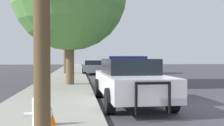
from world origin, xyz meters
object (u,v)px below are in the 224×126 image
object	(u,v)px
police_car	(129,80)
car_background_oncoming	(124,63)
tree_sidewalk_far	(68,37)
tree_sidewalk_mid	(65,18)
traffic_light	(79,39)
fire_hydrant	(38,113)
traffic_cone	(49,112)
car_background_midblock	(94,67)

from	to	relation	value
police_car	car_background_oncoming	xyz separation A→B (m)	(4.52, 28.26, -0.03)
tree_sidewalk_far	car_background_oncoming	bearing A→B (deg)	-9.44
tree_sidewalk_mid	tree_sidewalk_far	xyz separation A→B (m)	(-0.23, 13.53, -0.64)
traffic_light	car_background_oncoming	distance (m)	8.43
fire_hydrant	traffic_cone	world-z (taller)	fire_hydrant
fire_hydrant	traffic_light	bearing A→B (deg)	88.24
police_car	traffic_cone	size ratio (longest dim) A/B	9.76
car_background_midblock	traffic_cone	size ratio (longest dim) A/B	8.40
tree_sidewalk_mid	car_background_midblock	bearing A→B (deg)	14.56
traffic_light	traffic_cone	distance (m)	26.73
fire_hydrant	car_background_oncoming	size ratio (longest dim) A/B	0.17
tree_sidewalk_mid	fire_hydrant	bearing A→B (deg)	-88.94
fire_hydrant	traffic_cone	bearing A→B (deg)	77.85
tree_sidewalk_far	police_car	bearing A→B (deg)	-84.12
car_background_oncoming	traffic_cone	size ratio (longest dim) A/B	7.44
fire_hydrant	traffic_cone	xyz separation A→B (m)	(0.13, 0.60, -0.10)
car_background_midblock	traffic_cone	xyz separation A→B (m)	(-2.06, -19.91, -0.29)
traffic_cone	tree_sidewalk_mid	bearing A→B (deg)	91.48
tree_sidewalk_far	traffic_cone	world-z (taller)	tree_sidewalk_far
car_background_oncoming	tree_sidewalk_far	world-z (taller)	tree_sidewalk_far
traffic_light	car_background_midblock	xyz separation A→B (m)	(1.35, -6.61, -2.99)
police_car	car_background_oncoming	distance (m)	28.62
police_car	tree_sidewalk_far	xyz separation A→B (m)	(-3.04, 29.52, 3.61)
fire_hydrant	car_background_midblock	world-z (taller)	car_background_midblock
fire_hydrant	car_background_oncoming	distance (m)	32.86
police_car	car_background_midblock	xyz separation A→B (m)	(-0.26, 16.65, -0.10)
tree_sidewalk_far	traffic_light	bearing A→B (deg)	-77.10
police_car	tree_sidewalk_far	world-z (taller)	tree_sidewalk_far
traffic_light	car_background_oncoming	size ratio (longest dim) A/B	1.24
car_background_oncoming	traffic_light	bearing A→B (deg)	38.56
car_background_midblock	traffic_light	bearing A→B (deg)	104.96
fire_hydrant	tree_sidewalk_mid	size ratio (longest dim) A/B	0.10
tree_sidewalk_mid	traffic_cone	size ratio (longest dim) A/B	12.56
fire_hydrant	traffic_light	size ratio (longest dim) A/B	0.14
tree_sidewalk_mid	traffic_light	bearing A→B (deg)	80.61
car_background_midblock	tree_sidewalk_far	size ratio (longest dim) A/B	0.75
car_background_oncoming	traffic_cone	xyz separation A→B (m)	(-6.83, -31.52, -0.36)
car_background_midblock	tree_sidewalk_far	distance (m)	13.68
traffic_light	car_background_midblock	bearing A→B (deg)	-78.45
police_car	fire_hydrant	xyz separation A→B (m)	(-2.44, -3.85, -0.29)
tree_sidewalk_mid	traffic_cone	world-z (taller)	tree_sidewalk_mid
police_car	tree_sidewalk_mid	distance (m)	16.78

